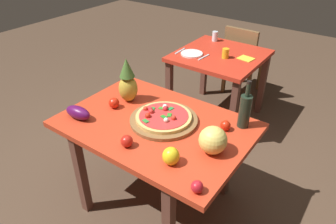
# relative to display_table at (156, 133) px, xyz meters

# --- Properties ---
(ground_plane) EXTENTS (10.00, 10.00, 0.00)m
(ground_plane) POSITION_rel_display_table_xyz_m (0.00, 0.00, -0.65)
(ground_plane) COLOR #4C3828
(display_table) EXTENTS (1.26, 0.87, 0.74)m
(display_table) POSITION_rel_display_table_xyz_m (0.00, 0.00, 0.00)
(display_table) COLOR brown
(display_table) RESTS_ON ground_plane
(background_table) EXTENTS (0.83, 0.85, 0.74)m
(background_table) POSITION_rel_display_table_xyz_m (-0.22, 1.35, -0.03)
(background_table) COLOR brown
(background_table) RESTS_ON ground_plane
(dining_chair) EXTENTS (0.41, 0.41, 0.85)m
(dining_chair) POSITION_rel_display_table_xyz_m (-0.24, 2.01, -0.17)
(dining_chair) COLOR brown
(dining_chair) RESTS_ON ground_plane
(pizza_board) EXTENTS (0.46, 0.46, 0.02)m
(pizza_board) POSITION_rel_display_table_xyz_m (0.04, 0.04, 0.10)
(pizza_board) COLOR brown
(pizza_board) RESTS_ON display_table
(pizza) EXTENTS (0.38, 0.38, 0.06)m
(pizza) POSITION_rel_display_table_xyz_m (0.03, 0.04, 0.13)
(pizza) COLOR #DAAF5F
(pizza) RESTS_ON pizza_board
(wine_bottle) EXTENTS (0.08, 0.08, 0.33)m
(wine_bottle) POSITION_rel_display_table_xyz_m (0.49, 0.31, 0.21)
(wine_bottle) COLOR black
(wine_bottle) RESTS_ON display_table
(pineapple_left) EXTENTS (0.14, 0.14, 0.34)m
(pineapple_left) POSITION_rel_display_table_xyz_m (-0.35, 0.12, 0.24)
(pineapple_left) COLOR #B29730
(pineapple_left) RESTS_ON display_table
(melon) EXTENTS (0.17, 0.17, 0.17)m
(melon) POSITION_rel_display_table_xyz_m (0.45, -0.04, 0.17)
(melon) COLOR #E3C95E
(melon) RESTS_ON display_table
(bell_pepper) EXTENTS (0.10, 0.10, 0.11)m
(bell_pepper) POSITION_rel_display_table_xyz_m (0.32, -0.27, 0.14)
(bell_pepper) COLOR yellow
(bell_pepper) RESTS_ON display_table
(eggplant) EXTENTS (0.21, 0.11, 0.09)m
(eggplant) POSITION_rel_display_table_xyz_m (-0.46, -0.26, 0.13)
(eggplant) COLOR #4E1047
(eggplant) RESTS_ON display_table
(tomato_at_corner) EXTENTS (0.08, 0.08, 0.08)m
(tomato_at_corner) POSITION_rel_display_table_xyz_m (-0.36, -0.02, 0.13)
(tomato_at_corner) COLOR red
(tomato_at_corner) RESTS_ON display_table
(tomato_near_board) EXTENTS (0.08, 0.08, 0.08)m
(tomato_near_board) POSITION_rel_display_table_xyz_m (0.01, -0.30, 0.13)
(tomato_near_board) COLOR red
(tomato_near_board) RESTS_ON display_table
(tomato_beside_pepper) EXTENTS (0.07, 0.07, 0.07)m
(tomato_beside_pepper) POSITION_rel_display_table_xyz_m (0.54, -0.37, 0.12)
(tomato_beside_pepper) COLOR red
(tomato_beside_pepper) RESTS_ON display_table
(tomato_by_bottle) EXTENTS (0.07, 0.07, 0.07)m
(tomato_by_bottle) POSITION_rel_display_table_xyz_m (0.42, 0.20, 0.12)
(tomato_by_bottle) COLOR red
(tomato_by_bottle) RESTS_ON display_table
(drinking_glass_juice) EXTENTS (0.07, 0.07, 0.10)m
(drinking_glass_juice) POSITION_rel_display_table_xyz_m (-0.13, 1.29, 0.14)
(drinking_glass_juice) COLOR gold
(drinking_glass_juice) RESTS_ON background_table
(drinking_glass_water) EXTENTS (0.06, 0.06, 0.11)m
(drinking_glass_water) POSITION_rel_display_table_xyz_m (-0.45, 1.66, 0.14)
(drinking_glass_water) COLOR silver
(drinking_glass_water) RESTS_ON background_table
(dinner_plate) EXTENTS (0.22, 0.22, 0.02)m
(dinner_plate) POSITION_rel_display_table_xyz_m (-0.45, 1.17, 0.10)
(dinner_plate) COLOR white
(dinner_plate) RESTS_ON background_table
(fork_utensil) EXTENTS (0.02, 0.18, 0.01)m
(fork_utensil) POSITION_rel_display_table_xyz_m (-0.59, 1.17, 0.09)
(fork_utensil) COLOR silver
(fork_utensil) RESTS_ON background_table
(knife_utensil) EXTENTS (0.03, 0.18, 0.01)m
(knife_utensil) POSITION_rel_display_table_xyz_m (-0.31, 1.17, 0.09)
(knife_utensil) COLOR silver
(knife_utensil) RESTS_ON background_table
(napkin_folded) EXTENTS (0.16, 0.14, 0.01)m
(napkin_folded) POSITION_rel_display_table_xyz_m (0.04, 1.39, 0.09)
(napkin_folded) COLOR yellow
(napkin_folded) RESTS_ON background_table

